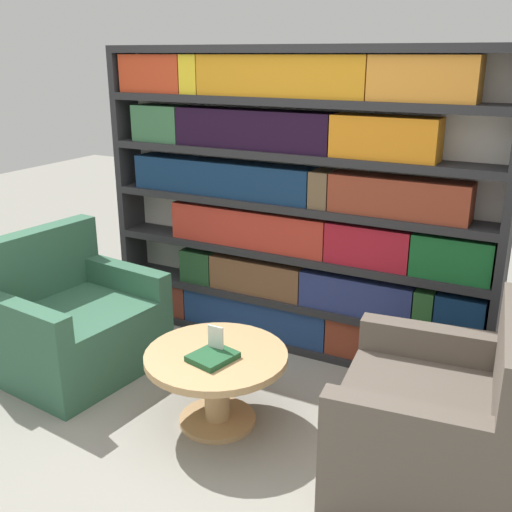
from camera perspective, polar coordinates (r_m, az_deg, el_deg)
The scene contains 7 objects.
ground_plane at distance 3.34m, azimuth -6.88°, elevation -17.24°, with size 14.00×14.00×0.00m, color gray.
bookshelf at distance 3.97m, azimuth 3.72°, elevation 4.77°, with size 2.71×0.30×2.01m.
armchair_left at distance 4.05m, azimuth -17.10°, elevation -6.26°, with size 0.92×1.00×0.88m.
armchair_right at distance 3.06m, azimuth 16.79°, elevation -14.97°, with size 0.92×1.01×0.88m.
coffee_table at distance 3.32m, azimuth -3.78°, elevation -11.07°, with size 0.77×0.77×0.43m.
table_sign at distance 3.23m, azimuth -3.85°, elevation -8.15°, with size 0.09×0.06×0.16m.
stray_book at distance 3.19m, azimuth -4.15°, elevation -9.55°, with size 0.24×0.27×0.03m.
Camera 1 is at (1.59, -2.19, 1.96)m, focal length 42.00 mm.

